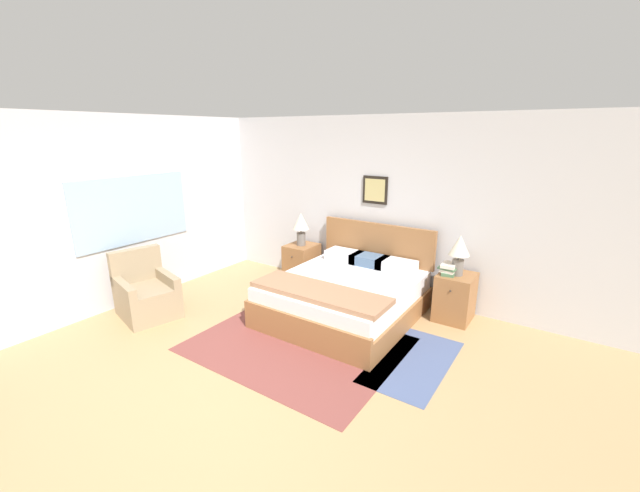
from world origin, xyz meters
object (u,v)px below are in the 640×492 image
Objects in this scene: table_lamp_near_window at (301,225)px; nightstand_by_door at (455,297)px; armchair at (146,295)px; nightstand_near_window at (302,263)px; bed at (346,295)px; table_lamp_by_door at (459,249)px.

nightstand_by_door is at bearing 0.34° from table_lamp_near_window.
armchair reaches higher than nightstand_near_window.
armchair is at bearing -146.80° from bed.
table_lamp_near_window reaches higher than bed.
bed is at bearing -150.60° from nightstand_by_door.
bed is 2.65m from armchair.
table_lamp_near_window is 1.00× the size of table_lamp_by_door.
nightstand_by_door is at bearing 0.00° from nightstand_near_window.
bed is 1.55m from table_lamp_near_window.
bed is 3.12× the size of nightstand_by_door.
nightstand_by_door is 2.54m from table_lamp_near_window.
nightstand_by_door is (2.46, 0.00, 0.00)m from nightstand_near_window.
bed is 1.41m from nightstand_by_door.
table_lamp_near_window is at bearing -71.10° from nightstand_near_window.
table_lamp_near_window is at bearing 180.00° from table_lamp_by_door.
armchair is 2.45m from table_lamp_near_window.
table_lamp_by_door is (3.45, 2.13, 0.67)m from armchair.
table_lamp_near_window reaches higher than armchair.
bed reaches higher than nightstand_near_window.
table_lamp_near_window is at bearing 151.02° from bed.
nightstand_near_window is 1.19× the size of table_lamp_by_door.
table_lamp_by_door reaches higher than armchair.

